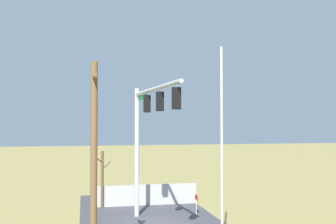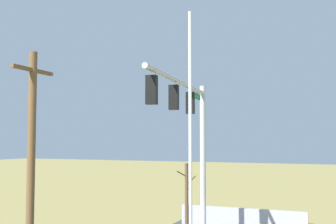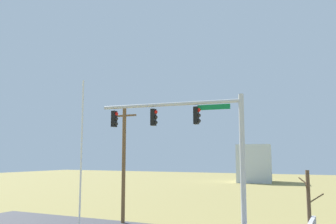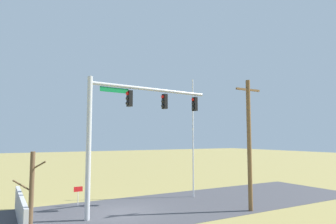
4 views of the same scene
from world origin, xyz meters
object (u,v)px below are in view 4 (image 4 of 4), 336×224
object	(u,v)px
flagpole	(193,137)
utility_pole	(249,142)
bare_tree	(31,194)
signal_mast	(128,118)
open_sign	(78,192)

from	to	relation	value
flagpole	utility_pole	size ratio (longest dim) A/B	1.11
utility_pole	bare_tree	size ratio (longest dim) A/B	2.11
signal_mast	utility_pole	distance (m)	7.52
flagpole	utility_pole	world-z (taller)	flagpole
flagpole	open_sign	size ratio (longest dim) A/B	7.25
signal_mast	bare_tree	world-z (taller)	signal_mast
open_sign	utility_pole	bearing A→B (deg)	143.43
flagpole	bare_tree	world-z (taller)	flagpole
bare_tree	signal_mast	bearing A→B (deg)	-157.77
utility_pole	flagpole	bearing A→B (deg)	-83.80
signal_mast	utility_pole	bearing A→B (deg)	155.64
utility_pole	open_sign	size ratio (longest dim) A/B	6.52
flagpole	utility_pole	distance (m)	5.27
utility_pole	open_sign	distance (m)	11.34
flagpole	open_sign	world-z (taller)	flagpole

